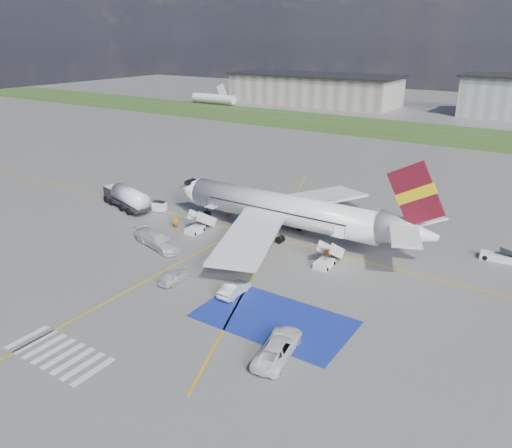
# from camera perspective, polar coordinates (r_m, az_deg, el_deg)

# --- Properties ---
(ground) EXTENTS (400.00, 400.00, 0.00)m
(ground) POSITION_cam_1_polar(r_m,az_deg,el_deg) (53.73, -4.87, -5.79)
(ground) COLOR #60605E
(ground) RESTS_ON ground
(grass_strip) EXTENTS (400.00, 30.00, 0.01)m
(grass_strip) POSITION_cam_1_polar(r_m,az_deg,el_deg) (137.93, 20.52, 9.58)
(grass_strip) COLOR #2D4C1E
(grass_strip) RESTS_ON ground
(taxiway_line_main) EXTENTS (120.00, 0.20, 0.01)m
(taxiway_line_main) POSITION_cam_1_polar(r_m,az_deg,el_deg) (62.68, 1.88, -1.68)
(taxiway_line_main) COLOR gold
(taxiway_line_main) RESTS_ON ground
(taxiway_line_cross) EXTENTS (0.20, 60.00, 0.01)m
(taxiway_line_cross) POSITION_cam_1_polar(r_m,az_deg,el_deg) (50.63, -16.48, -8.43)
(taxiway_line_cross) COLOR gold
(taxiway_line_cross) RESTS_ON ground
(taxiway_line_diag) EXTENTS (20.71, 56.45, 0.01)m
(taxiway_line_diag) POSITION_cam_1_polar(r_m,az_deg,el_deg) (62.68, 1.88, -1.68)
(taxiway_line_diag) COLOR gold
(taxiway_line_diag) RESTS_ON ground
(staging_box) EXTENTS (14.00, 8.00, 0.01)m
(staging_box) POSITION_cam_1_polar(r_m,az_deg,el_deg) (45.85, 2.06, -10.79)
(staging_box) COLOR navy
(staging_box) RESTS_ON ground
(crosswalk) EXTENTS (9.00, 4.00, 0.01)m
(crosswalk) POSITION_cam_1_polar(r_m,az_deg,el_deg) (44.43, -21.65, -13.59)
(crosswalk) COLOR silver
(crosswalk) RESTS_ON ground
(terminal_west) EXTENTS (60.00, 22.00, 10.00)m
(terminal_west) POSITION_cam_1_polar(r_m,az_deg,el_deg) (188.78, 6.60, 15.01)
(terminal_west) COLOR gray
(terminal_west) RESTS_ON ground
(airliner) EXTENTS (36.81, 32.95, 11.92)m
(airliner) POSITION_cam_1_polar(r_m,az_deg,el_deg) (62.38, 4.06, 1.50)
(airliner) COLOR white
(airliner) RESTS_ON ground
(airstairs_fwd) EXTENTS (1.90, 5.20, 3.60)m
(airstairs_fwd) POSITION_cam_1_polar(r_m,az_deg,el_deg) (65.16, -6.78, -0.33)
(airstairs_fwd) COLOR white
(airstairs_fwd) RESTS_ON ground
(airstairs_aft) EXTENTS (1.90, 5.20, 3.60)m
(airstairs_aft) POSITION_cam_1_polar(r_m,az_deg,el_deg) (55.90, 8.01, -4.12)
(airstairs_aft) COLOR white
(airstairs_aft) RESTS_ON ground
(fuel_tanker) EXTENTS (10.19, 5.26, 3.37)m
(fuel_tanker) POSITION_cam_1_polar(r_m,az_deg,el_deg) (75.49, -14.59, 2.76)
(fuel_tanker) COLOR black
(fuel_tanker) RESTS_ON ground
(gpu_cart) EXTENTS (2.08, 1.58, 1.56)m
(gpu_cart) POSITION_cam_1_polar(r_m,az_deg,el_deg) (73.21, -10.97, 1.91)
(gpu_cart) COLOR white
(gpu_cart) RESTS_ON ground
(belt_loader) EXTENTS (4.94, 2.25, 1.44)m
(belt_loader) POSITION_cam_1_polar(r_m,az_deg,el_deg) (63.04, 26.28, -3.48)
(belt_loader) COLOR white
(belt_loader) RESTS_ON ground
(car_silver_a) EXTENTS (1.57, 3.90, 1.33)m
(car_silver_a) POSITION_cam_1_polar(r_m,az_deg,el_deg) (52.44, -9.32, -5.91)
(car_silver_a) COLOR silver
(car_silver_a) RESTS_ON ground
(car_silver_b) EXTENTS (1.50, 4.09, 1.34)m
(car_silver_b) POSITION_cam_1_polar(r_m,az_deg,el_deg) (49.41, -2.49, -7.39)
(car_silver_b) COLOR #A5A7AC
(car_silver_b) RESTS_ON ground
(van_white_a) EXTENTS (3.32, 5.53, 1.94)m
(van_white_a) POSITION_cam_1_polar(r_m,az_deg,el_deg) (40.82, 2.55, -13.60)
(van_white_a) COLOR white
(van_white_a) RESTS_ON ground
(van_white_b) EXTENTS (6.35, 3.83, 2.32)m
(van_white_b) POSITION_cam_1_polar(r_m,az_deg,el_deg) (61.09, -11.19, -1.53)
(van_white_b) COLOR silver
(van_white_b) RESTS_ON ground
(crew_fwd) EXTENTS (0.75, 0.74, 1.75)m
(crew_fwd) POSITION_cam_1_polar(r_m,az_deg,el_deg) (66.48, -9.12, 0.22)
(crew_fwd) COLOR orange
(crew_fwd) RESTS_ON ground
(crew_nose) EXTENTS (0.81, 0.94, 1.69)m
(crew_nose) POSITION_cam_1_polar(r_m,az_deg,el_deg) (69.56, -3.37, 1.37)
(crew_nose) COLOR orange
(crew_nose) RESTS_ON ground
(crew_aft) EXTENTS (0.69, 1.10, 1.74)m
(crew_aft) POSITION_cam_1_polar(r_m,az_deg,el_deg) (56.61, 8.13, -3.51)
(crew_aft) COLOR orange
(crew_aft) RESTS_ON ground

